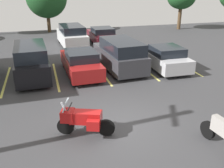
{
  "coord_description": "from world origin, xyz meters",
  "views": [
    {
      "loc": [
        -2.52,
        -8.11,
        5.1
      ],
      "look_at": [
        0.3,
        1.89,
        0.91
      ],
      "focal_mm": 40.67,
      "sensor_mm": 36.0,
      "label": 1
    }
  ],
  "objects_px": {
    "motorcycle_touring": "(83,119)",
    "car_far_white": "(72,36)",
    "car_charcoal": "(120,55)",
    "car_far_maroon": "(102,36)",
    "car_red": "(81,63)",
    "car_silver": "(164,57)",
    "car_black": "(31,61)"
  },
  "relations": [
    {
      "from": "car_far_white",
      "to": "motorcycle_touring",
      "type": "bearing_deg",
      "value": -95.8
    },
    {
      "from": "car_far_maroon",
      "to": "car_charcoal",
      "type": "bearing_deg",
      "value": -95.35
    },
    {
      "from": "car_black",
      "to": "car_charcoal",
      "type": "relative_size",
      "value": 0.97
    },
    {
      "from": "car_black",
      "to": "car_charcoal",
      "type": "height_order",
      "value": "car_black"
    },
    {
      "from": "car_silver",
      "to": "car_far_white",
      "type": "xyz_separation_m",
      "value": [
        -4.79,
        7.51,
        0.2
      ]
    },
    {
      "from": "car_red",
      "to": "car_silver",
      "type": "relative_size",
      "value": 1.06
    },
    {
      "from": "car_red",
      "to": "car_far_maroon",
      "type": "relative_size",
      "value": 1.04
    },
    {
      "from": "car_red",
      "to": "car_far_white",
      "type": "bearing_deg",
      "value": 86.66
    },
    {
      "from": "car_silver",
      "to": "car_far_white",
      "type": "height_order",
      "value": "car_far_white"
    },
    {
      "from": "motorcycle_touring",
      "to": "car_far_maroon",
      "type": "distance_m",
      "value": 14.72
    },
    {
      "from": "car_charcoal",
      "to": "motorcycle_touring",
      "type": "bearing_deg",
      "value": -117.22
    },
    {
      "from": "car_far_maroon",
      "to": "car_far_white",
      "type": "bearing_deg",
      "value": -170.41
    },
    {
      "from": "car_charcoal",
      "to": "car_far_white",
      "type": "relative_size",
      "value": 1.03
    },
    {
      "from": "car_far_maroon",
      "to": "motorcycle_touring",
      "type": "bearing_deg",
      "value": -106.27
    },
    {
      "from": "car_charcoal",
      "to": "car_far_maroon",
      "type": "relative_size",
      "value": 1.1
    },
    {
      "from": "motorcycle_touring",
      "to": "car_far_maroon",
      "type": "bearing_deg",
      "value": 73.73
    },
    {
      "from": "car_red",
      "to": "car_silver",
      "type": "distance_m",
      "value": 5.22
    },
    {
      "from": "car_red",
      "to": "car_far_maroon",
      "type": "height_order",
      "value": "car_red"
    },
    {
      "from": "car_red",
      "to": "car_far_white",
      "type": "height_order",
      "value": "car_far_white"
    },
    {
      "from": "car_black",
      "to": "car_far_white",
      "type": "relative_size",
      "value": 1.0
    },
    {
      "from": "car_far_white",
      "to": "car_black",
      "type": "bearing_deg",
      "value": -114.43
    },
    {
      "from": "car_black",
      "to": "car_red",
      "type": "distance_m",
      "value": 2.78
    },
    {
      "from": "car_red",
      "to": "motorcycle_touring",
      "type": "bearing_deg",
      "value": -98.5
    },
    {
      "from": "motorcycle_touring",
      "to": "car_black",
      "type": "height_order",
      "value": "car_black"
    },
    {
      "from": "motorcycle_touring",
      "to": "car_far_white",
      "type": "bearing_deg",
      "value": 84.2
    },
    {
      "from": "car_black",
      "to": "car_far_maroon",
      "type": "xyz_separation_m",
      "value": [
        5.92,
        7.48,
        -0.28
      ]
    },
    {
      "from": "motorcycle_touring",
      "to": "car_charcoal",
      "type": "bearing_deg",
      "value": 62.78
    },
    {
      "from": "car_far_white",
      "to": "car_far_maroon",
      "type": "bearing_deg",
      "value": 9.59
    },
    {
      "from": "car_silver",
      "to": "car_far_maroon",
      "type": "distance_m",
      "value": 8.23
    },
    {
      "from": "motorcycle_touring",
      "to": "car_red",
      "type": "relative_size",
      "value": 0.42
    },
    {
      "from": "motorcycle_touring",
      "to": "car_red",
      "type": "xyz_separation_m",
      "value": [
        0.97,
        6.48,
        0.07
      ]
    },
    {
      "from": "motorcycle_touring",
      "to": "car_red",
      "type": "bearing_deg",
      "value": 81.5
    }
  ]
}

